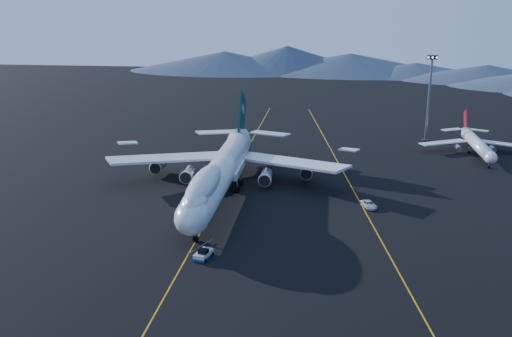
# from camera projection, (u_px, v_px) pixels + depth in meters

# --- Properties ---
(ground) EXTENTS (500.00, 500.00, 0.00)m
(ground) POSITION_uv_depth(u_px,v_px,m) (222.00, 195.00, 131.66)
(ground) COLOR black
(ground) RESTS_ON ground
(taxiway_line_main) EXTENTS (0.25, 220.00, 0.01)m
(taxiway_line_main) POSITION_uv_depth(u_px,v_px,m) (222.00, 195.00, 131.66)
(taxiway_line_main) COLOR orange
(taxiway_line_main) RESTS_ON ground
(taxiway_line_side) EXTENTS (28.08, 198.09, 0.01)m
(taxiway_line_side) POSITION_uv_depth(u_px,v_px,m) (351.00, 186.00, 137.56)
(taxiway_line_side) COLOR orange
(taxiway_line_side) RESTS_ON ground
(boeing_747) EXTENTS (59.62, 72.43, 19.37)m
(boeing_747) POSITION_uv_depth(u_px,v_px,m) (221.00, 171.00, 130.03)
(boeing_747) COLOR silver
(boeing_747) RESTS_ON ground
(pushback_tug) EXTENTS (3.22, 4.64, 1.85)m
(pushback_tug) POSITION_uv_depth(u_px,v_px,m) (203.00, 255.00, 99.43)
(pushback_tug) COLOR silver
(pushback_tug) RESTS_ON ground
(second_jet) EXTENTS (32.43, 36.64, 10.43)m
(second_jet) POSITION_uv_depth(u_px,v_px,m) (476.00, 143.00, 165.49)
(second_jet) COLOR silver
(second_jet) RESTS_ON ground
(service_van) EXTENTS (3.91, 5.58, 1.41)m
(service_van) POSITION_uv_depth(u_px,v_px,m) (369.00, 204.00, 123.49)
(service_van) COLOR silver
(service_van) RESTS_ON ground
(floodlight_mast) EXTENTS (3.33, 2.49, 26.92)m
(floodlight_mast) POSITION_uv_depth(u_px,v_px,m) (429.00, 98.00, 177.92)
(floodlight_mast) COLOR black
(floodlight_mast) RESTS_ON ground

